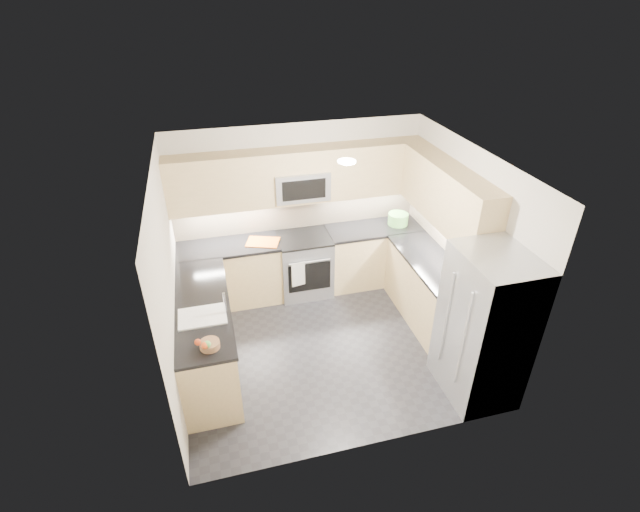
{
  "coord_description": "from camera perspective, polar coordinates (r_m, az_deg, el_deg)",
  "views": [
    {
      "loc": [
        -1.27,
        -4.48,
        4.15
      ],
      "look_at": [
        0.0,
        0.35,
        1.15
      ],
      "focal_mm": 26.0,
      "sensor_mm": 36.0,
      "label": 1
    }
  ],
  "objects": [
    {
      "name": "cutting_board",
      "position": [
        6.6,
        -7.04,
        1.72
      ],
      "size": [
        0.53,
        0.45,
        0.01
      ],
      "primitive_type": "cube",
      "rotation": [
        0.0,
        0.0,
        -0.35
      ],
      "color": "orange",
      "rests_on": "countertop_back_left"
    },
    {
      "name": "backsplash_right",
      "position": [
        6.51,
        15.26,
        2.85
      ],
      "size": [
        0.01,
        2.3,
        0.51
      ],
      "primitive_type": "cube",
      "color": "tan",
      "rests_on": "wall_right"
    },
    {
      "name": "microwave",
      "position": [
        6.49,
        -2.38,
        8.81
      ],
      "size": [
        0.76,
        0.4,
        0.4
      ],
      "primitive_type": "cube",
      "color": "#9C9EA4",
      "rests_on": "upper_cab_back"
    },
    {
      "name": "fruit_basket",
      "position": [
        4.88,
        -13.41,
        -10.57
      ],
      "size": [
        0.22,
        0.22,
        0.07
      ],
      "primitive_type": "cylinder",
      "rotation": [
        0.0,
        0.0,
        0.08
      ],
      "color": "#956845",
      "rests_on": "countertop_peninsula"
    },
    {
      "name": "fridge_handle_right",
      "position": [
        5.29,
        15.24,
        -7.46
      ],
      "size": [
        0.02,
        0.02,
        1.2
      ],
      "primitive_type": "cylinder",
      "color": "#B2B5BA",
      "rests_on": "refrigerator"
    },
    {
      "name": "countertop_peninsula",
      "position": [
        5.52,
        -14.35,
        -5.9
      ],
      "size": [
        0.63,
        2.0,
        0.04
      ],
      "primitive_type": "cube",
      "color": "black",
      "rests_on": "base_cab_peninsula"
    },
    {
      "name": "wall_front",
      "position": [
        4.28,
        6.8,
        -11.95
      ],
      "size": [
        3.6,
        0.02,
        2.5
      ],
      "primitive_type": "cube",
      "color": "beige",
      "rests_on": "floor"
    },
    {
      "name": "refrigerator",
      "position": [
        5.38,
        19.55,
        -8.24
      ],
      "size": [
        0.7,
        0.9,
        1.8
      ],
      "primitive_type": "cube",
      "color": "#A5A8AD",
      "rests_on": "floor"
    },
    {
      "name": "microwave_door",
      "position": [
        6.31,
        -1.97,
        8.13
      ],
      "size": [
        0.6,
        0.01,
        0.28
      ],
      "primitive_type": "cube",
      "color": "black",
      "rests_on": "microwave"
    },
    {
      "name": "base_cab_back_left",
      "position": [
        6.86,
        -10.89,
        -2.25
      ],
      "size": [
        1.42,
        0.6,
        0.9
      ],
      "primitive_type": "cube",
      "color": "#D4B880",
      "rests_on": "floor"
    },
    {
      "name": "ceiling",
      "position": [
        4.94,
        1.05,
        11.49
      ],
      "size": [
        3.6,
        3.2,
        0.02
      ],
      "primitive_type": "cube",
      "color": "beige",
      "rests_on": "wall_back"
    },
    {
      "name": "upper_cab_right",
      "position": [
        6.03,
        15.42,
        7.18
      ],
      "size": [
        0.35,
        1.95,
        0.75
      ],
      "primitive_type": "cube",
      "color": "#D4B880",
      "rests_on": "wall_right"
    },
    {
      "name": "base_cab_right",
      "position": [
        6.54,
        13.32,
        -4.42
      ],
      "size": [
        0.6,
        1.7,
        0.9
      ],
      "primitive_type": "cube",
      "color": "#D4B880",
      "rests_on": "floor"
    },
    {
      "name": "sink_basin",
      "position": [
        5.35,
        -14.19,
        -7.81
      ],
      "size": [
        0.52,
        0.38,
        0.16
      ],
      "primitive_type": "cube",
      "color": "white",
      "rests_on": "base_cab_peninsula"
    },
    {
      "name": "oven_handle",
      "position": [
        6.52,
        -1.28,
        -0.72
      ],
      "size": [
        0.6,
        0.02,
        0.02
      ],
      "primitive_type": "cylinder",
      "rotation": [
        0.0,
        1.57,
        0.0
      ],
      "color": "#B2B5BA",
      "rests_on": "gas_range"
    },
    {
      "name": "range_cooktop",
      "position": [
        6.72,
        -2.01,
        2.21
      ],
      "size": [
        0.76,
        0.65,
        0.03
      ],
      "primitive_type": "cube",
      "color": "black",
      "rests_on": "gas_range"
    },
    {
      "name": "countertop_back_left",
      "position": [
        6.62,
        -11.29,
        1.15
      ],
      "size": [
        1.42,
        0.63,
        0.04
      ],
      "primitive_type": "cube",
      "color": "black",
      "rests_on": "base_cab_back_left"
    },
    {
      "name": "dish_towel_check",
      "position": [
        6.57,
        -2.69,
        -2.27
      ],
      "size": [
        0.2,
        0.05,
        0.37
      ],
      "primitive_type": "cube",
      "rotation": [
        0.0,
        0.0,
        0.18
      ],
      "color": "white",
      "rests_on": "oven_handle"
    },
    {
      "name": "countertop_back_right",
      "position": [
        7.02,
        6.66,
        3.42
      ],
      "size": [
        1.42,
        0.63,
        0.04
      ],
      "primitive_type": "cube",
      "color": "black",
      "rests_on": "base_cab_back_right"
    },
    {
      "name": "base_cab_peninsula",
      "position": [
        5.81,
        -13.75,
        -9.62
      ],
      "size": [
        0.6,
        2.0,
        0.9
      ],
      "primitive_type": "cube",
      "color": "#D4B880",
      "rests_on": "floor"
    },
    {
      "name": "faucet",
      "position": [
        5.22,
        -11.62,
        -5.73
      ],
      "size": [
        0.03,
        0.03,
        0.28
      ],
      "primitive_type": "cylinder",
      "color": "silver",
      "rests_on": "countertop_peninsula"
    },
    {
      "name": "fruit_orange",
      "position": [
        4.77,
        -13.98,
        -10.64
      ],
      "size": [
        0.07,
        0.07,
        0.07
      ],
      "primitive_type": "sphere",
      "color": "#ED521A",
      "rests_on": "fruit_basket"
    },
    {
      "name": "fridge_handle_left",
      "position": [
        5.06,
        17.15,
        -9.86
      ],
      "size": [
        0.02,
        0.02,
        1.2
      ],
      "primitive_type": "cylinder",
      "color": "#B2B5BA",
      "rests_on": "refrigerator"
    },
    {
      "name": "countertop_right",
      "position": [
        6.28,
        13.83,
        -0.92
      ],
      "size": [
        0.63,
        1.7,
        0.04
      ],
      "primitive_type": "cube",
      "color": "black",
      "rests_on": "base_cab_right"
    },
    {
      "name": "floor",
      "position": [
        6.23,
        0.83,
        -10.73
      ],
      "size": [
        3.6,
        3.2,
        0.0
      ],
      "primitive_type": "cube",
      "color": "#232328",
      "rests_on": "ground"
    },
    {
      "name": "fruit_apple",
      "position": [
        4.82,
        -14.81,
        -10.22
      ],
      "size": [
        0.07,
        0.07,
        0.07
      ],
      "primitive_type": "sphere",
      "color": "#A33412",
      "rests_on": "fruit_basket"
    },
    {
      "name": "fruit_pear",
      "position": [
        4.77,
        -13.73,
        -10.51
      ],
      "size": [
        0.07,
        0.07,
        0.07
      ],
      "primitive_type": "sphere",
      "color": "#5CB64E",
      "rests_on": "fruit_basket"
    },
    {
      "name": "base_cab_back_right",
      "position": [
        7.25,
        6.44,
        0.12
      ],
      "size": [
        1.42,
        0.6,
        0.9
      ],
      "primitive_type": "cube",
      "color": "#D4B880",
      "rests_on": "floor"
    },
    {
      "name": "wall_back",
      "position": [
        6.85,
        -2.67,
        5.93
      ],
      "size": [
        3.6,
        0.02,
        2.5
      ],
      "primitive_type": "cube",
      "color": "beige",
      "rests_on": "floor"
    },
    {
      "name": "wall_right",
      "position": [
        6.15,
        17.31,
        1.37
      ],
      "size": [
        0.02,
        3.2,
        2.5
      ],
      "primitive_type": "cube",
      "color": "beige",
      "rests_on": "floor"
    },
    {
      "name": "utensil_bowl",
      "position": [
        7.12,
        9.58,
        4.52
      ],
      "size": [
        0.34,
        0.34,
        0.17
      ],
      "primitive_type": "cylinder",
      "rotation": [
        0.0,
        0.0,
        0.14
      ],
      "color": "#569E44",
      "rests_on": "countertop_back_right"
    },
    {
      "name": "upper_cab_back",
      "position": [
        6.47,
        -2.46,
        9.92
      ],
      "size": [
        3.6,
        0.35,
        0.75
      ],
      "primitive_type": "cube",
      "color": "#D4B880",
      "rests_on": "wall_back"
    },
    {
      "name": "gas_range",
      "position": [
        6.95,
        -1.94,
        -1.11
      ],
      "size": [
        0.76,
        0.65,
        0.91
      ],
      "primitive_type": "cube",
      "color": "#94969C",
      "rests_on": "floor"
    },
    {
      "name": "backsplash_back",
      "position": [
        6.87,
        -2.65,
        5.5
      ],
      "size": [
        3.6,
        0.01,
        0.51
      ],
      "primitive_type": "cube",
      "color": "tan",
      "rests_on": "wall_back"
    },
    {
      "name": "oven_door_glass",
      "position": [
        6.68,
        -1.3,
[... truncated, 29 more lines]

